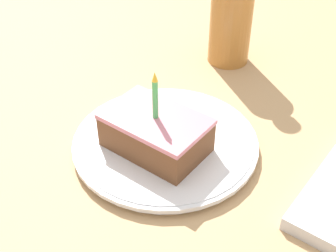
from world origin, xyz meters
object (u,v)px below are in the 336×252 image
object	(u,v)px
bottle	(232,11)
cake_slice	(155,132)
fork	(164,116)
plate	(168,144)

from	to	relation	value
bottle	cake_slice	bearing A→B (deg)	-168.56
fork	bottle	xyz separation A→B (m)	(0.23, 0.03, 0.08)
bottle	plate	bearing A→B (deg)	-166.50
plate	bottle	xyz separation A→B (m)	(0.27, 0.07, 0.09)
cake_slice	bottle	bearing A→B (deg)	11.44
cake_slice	fork	bearing A→B (deg)	27.07
cake_slice	plate	bearing A→B (deg)	-15.33
fork	bottle	size ratio (longest dim) A/B	0.62
cake_slice	bottle	distance (m)	0.31
bottle	fork	bearing A→B (deg)	-173.15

